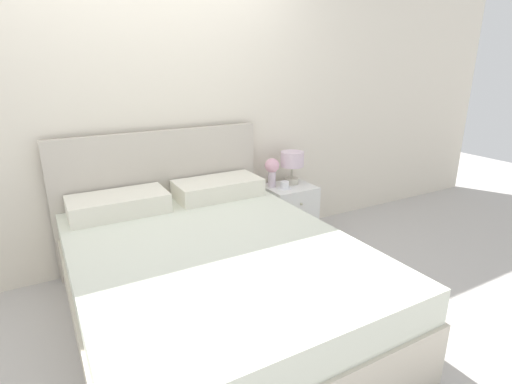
# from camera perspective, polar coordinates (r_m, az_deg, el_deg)

# --- Properties ---
(ground_plane) EXTENTS (12.00, 12.00, 0.00)m
(ground_plane) POSITION_cam_1_polar(r_m,az_deg,el_deg) (3.61, -12.59, -8.88)
(ground_plane) COLOR #BCB7B2
(wall_back) EXTENTS (8.00, 0.06, 2.60)m
(wall_back) POSITION_cam_1_polar(r_m,az_deg,el_deg) (3.31, -14.54, 12.16)
(wall_back) COLOR silver
(wall_back) RESTS_ON ground_plane
(bed) EXTENTS (1.67, 2.12, 1.10)m
(bed) POSITION_cam_1_polar(r_m,az_deg,el_deg) (2.64, -6.51, -11.82)
(bed) COLOR beige
(bed) RESTS_ON ground_plane
(nightstand) EXTENTS (0.44, 0.40, 0.52)m
(nightstand) POSITION_cam_1_polar(r_m,az_deg,el_deg) (3.77, 4.69, -2.92)
(nightstand) COLOR white
(nightstand) RESTS_ON ground_plane
(table_lamp) EXTENTS (0.21, 0.21, 0.30)m
(table_lamp) POSITION_cam_1_polar(r_m,az_deg,el_deg) (3.70, 5.19, 4.33)
(table_lamp) COLOR beige
(table_lamp) RESTS_ON nightstand
(flower_vase) EXTENTS (0.13, 0.13, 0.27)m
(flower_vase) POSITION_cam_1_polar(r_m,az_deg,el_deg) (3.61, 2.33, 3.31)
(flower_vase) COLOR silver
(flower_vase) RESTS_ON nightstand
(teacup) EXTENTS (0.12, 0.12, 0.07)m
(teacup) POSITION_cam_1_polar(r_m,az_deg,el_deg) (3.60, 4.11, 0.96)
(teacup) COLOR white
(teacup) RESTS_ON nightstand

